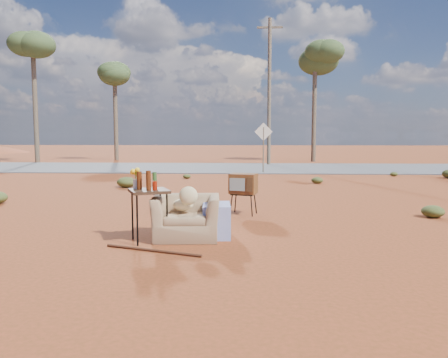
{
  "coord_description": "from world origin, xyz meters",
  "views": [
    {
      "loc": [
        0.8,
        -6.98,
        1.62
      ],
      "look_at": [
        0.36,
        1.28,
        0.8
      ],
      "focal_mm": 35.0,
      "sensor_mm": 36.0,
      "label": 1
    }
  ],
  "objects": [
    {
      "name": "ground",
      "position": [
        0.0,
        0.0,
        0.0
      ],
      "size": [
        140.0,
        140.0,
        0.0
      ],
      "primitive_type": "plane",
      "color": "#91371D",
      "rests_on": "ground"
    },
    {
      "name": "highway",
      "position": [
        0.0,
        15.0,
        0.02
      ],
      "size": [
        140.0,
        7.0,
        0.04
      ],
      "primitive_type": "cube",
      "color": "#565659",
      "rests_on": "ground"
    },
    {
      "name": "armchair",
      "position": [
        -0.07,
        -0.19,
        0.42
      ],
      "size": [
        1.26,
        0.86,
        0.91
      ],
      "rotation": [
        0.0,
        0.0,
        0.08
      ],
      "color": "#906F4E",
      "rests_on": "ground"
    },
    {
      "name": "tv_unit",
      "position": [
        0.72,
        1.93,
        0.63
      ],
      "size": [
        0.61,
        0.54,
        0.85
      ],
      "rotation": [
        0.0,
        0.0,
        -0.25
      ],
      "color": "black",
      "rests_on": "ground"
    },
    {
      "name": "side_table",
      "position": [
        -0.74,
        -0.44,
        0.83
      ],
      "size": [
        0.74,
        0.74,
        1.12
      ],
      "rotation": [
        0.0,
        0.0,
        0.42
      ],
      "color": "#372014",
      "rests_on": "ground"
    },
    {
      "name": "rusty_bar",
      "position": [
        -0.52,
        -1.07,
        0.02
      ],
      "size": [
        1.45,
        0.55,
        0.04
      ],
      "primitive_type": "cylinder",
      "rotation": [
        0.0,
        1.57,
        -0.34
      ],
      "color": "#472413",
      "rests_on": "ground"
    },
    {
      "name": "road_sign",
      "position": [
        1.5,
        12.0,
        1.5
      ],
      "size": [
        0.78,
        0.06,
        2.19
      ],
      "color": "brown",
      "rests_on": "ground"
    },
    {
      "name": "eucalyptus_left",
      "position": [
        -12.0,
        19.0,
        6.92
      ],
      "size": [
        3.2,
        3.2,
        8.1
      ],
      "color": "brown",
      "rests_on": "ground"
    },
    {
      "name": "eucalyptus_near_left",
      "position": [
        -8.0,
        22.0,
        5.45
      ],
      "size": [
        3.2,
        3.2,
        6.6
      ],
      "color": "brown",
      "rests_on": "ground"
    },
    {
      "name": "eucalyptus_center",
      "position": [
        5.0,
        21.0,
        6.43
      ],
      "size": [
        3.2,
        3.2,
        7.6
      ],
      "color": "brown",
      "rests_on": "ground"
    },
    {
      "name": "utility_pole_center",
      "position": [
        2.0,
        17.5,
        4.15
      ],
      "size": [
        1.4,
        0.2,
        8.0
      ],
      "color": "brown",
      "rests_on": "ground"
    },
    {
      "name": "scrub_patch",
      "position": [
        -0.82,
        4.41,
        0.14
      ],
      "size": [
        17.49,
        8.07,
        0.33
      ],
      "color": "#4C5726",
      "rests_on": "ground"
    }
  ]
}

